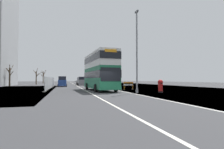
# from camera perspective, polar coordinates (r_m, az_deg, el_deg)

# --- Properties ---
(ground) EXTENTS (140.00, 280.00, 0.10)m
(ground) POSITION_cam_1_polar(r_m,az_deg,el_deg) (19.67, -0.20, -6.19)
(ground) COLOR #38383A
(double_decker_bus) EXTENTS (3.28, 10.66, 5.18)m
(double_decker_bus) POSITION_cam_1_polar(r_m,az_deg,el_deg) (25.99, -3.82, 1.13)
(double_decker_bus) COLOR #1E6B47
(double_decker_bus) RESTS_ON ground
(lamppost_foreground) EXTENTS (0.29, 0.70, 9.45)m
(lamppost_foreground) POSITION_cam_1_polar(r_m,az_deg,el_deg) (21.44, 7.66, 6.35)
(lamppost_foreground) COLOR gray
(lamppost_foreground) RESTS_ON ground
(red_pillar_postbox) EXTENTS (0.60, 0.60, 1.53)m
(red_pillar_postbox) POSITION_cam_1_polar(r_m,az_deg,el_deg) (22.50, 14.70, -3.29)
(red_pillar_postbox) COLOR black
(red_pillar_postbox) RESTS_ON ground
(roadworks_barrier) EXTENTS (1.77, 0.92, 1.18)m
(roadworks_barrier) POSITION_cam_1_polar(r_m,az_deg,el_deg) (27.68, 5.07, -3.17)
(roadworks_barrier) COLOR orange
(roadworks_barrier) RESTS_ON ground
(construction_site_fence) EXTENTS (0.44, 20.60, 1.95)m
(construction_site_fence) POSITION_cam_1_polar(r_m,az_deg,el_deg) (34.37, -18.40, -2.48)
(construction_site_fence) COLOR #A8AAAD
(construction_site_fence) RESTS_ON ground
(car_oncoming_near) EXTENTS (1.90, 4.22, 2.21)m
(car_oncoming_near) POSITION_cam_1_polar(r_m,az_deg,el_deg) (41.59, -15.07, -2.19)
(car_oncoming_near) COLOR navy
(car_oncoming_near) RESTS_ON ground
(car_receding_mid) EXTENTS (1.96, 4.37, 2.26)m
(car_receding_mid) POSITION_cam_1_polar(r_m,az_deg,el_deg) (50.16, -9.42, -2.07)
(car_receding_mid) COLOR slate
(car_receding_mid) RESTS_ON ground
(car_receding_far) EXTENTS (1.96, 4.27, 2.05)m
(car_receding_far) POSITION_cam_1_polar(r_m,az_deg,el_deg) (56.66, -9.84, -2.10)
(car_receding_far) COLOR black
(car_receding_far) RESTS_ON ground
(car_far_side) EXTENTS (1.97, 3.91, 2.26)m
(car_far_side) POSITION_cam_1_polar(r_m,az_deg,el_deg) (66.05, -9.97, -1.94)
(car_far_side) COLOR silver
(car_far_side) RESTS_ON ground
(bare_tree_far_verge_near) EXTENTS (1.80, 2.11, 5.02)m
(bare_tree_far_verge_near) POSITION_cam_1_polar(r_m,az_deg,el_deg) (48.59, -29.02, -0.26)
(bare_tree_far_verge_near) COLOR #4C3D2D
(bare_tree_far_verge_near) RESTS_ON ground
(bare_tree_far_verge_mid) EXTENTS (2.47, 2.81, 5.01)m
(bare_tree_far_verge_mid) POSITION_cam_1_polar(r_m,az_deg,el_deg) (61.01, -22.28, -0.66)
(bare_tree_far_verge_mid) COLOR #4C3D2D
(bare_tree_far_verge_mid) RESTS_ON ground
(bare_tree_far_verge_far) EXTENTS (2.01, 2.27, 5.16)m
(bare_tree_far_verge_far) POSITION_cam_1_polar(r_m,az_deg,el_deg) (76.00, -20.44, -0.61)
(bare_tree_far_verge_far) COLOR #4C3D2D
(bare_tree_far_verge_far) RESTS_ON ground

